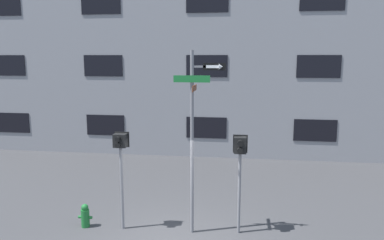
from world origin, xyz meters
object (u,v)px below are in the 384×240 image
at_px(street_sign_pole, 194,130).
at_px(fire_hydrant, 85,216).
at_px(pedestrian_signal_right, 240,157).
at_px(pedestrian_signal_left, 121,154).

height_order(street_sign_pole, fire_hydrant, street_sign_pole).
relative_size(street_sign_pole, pedestrian_signal_right, 1.82).
distance_m(pedestrian_signal_left, pedestrian_signal_right, 3.10).
relative_size(pedestrian_signal_left, pedestrian_signal_right, 1.01).
xyz_separation_m(street_sign_pole, pedestrian_signal_left, (-1.94, -0.04, -0.69)).
height_order(street_sign_pole, pedestrian_signal_left, street_sign_pole).
bearing_deg(pedestrian_signal_left, street_sign_pole, 1.29).
bearing_deg(pedestrian_signal_right, fire_hydrant, -177.13).
xyz_separation_m(street_sign_pole, fire_hydrant, (-2.99, -0.08, -2.45)).
distance_m(pedestrian_signal_right, fire_hydrant, 4.51).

